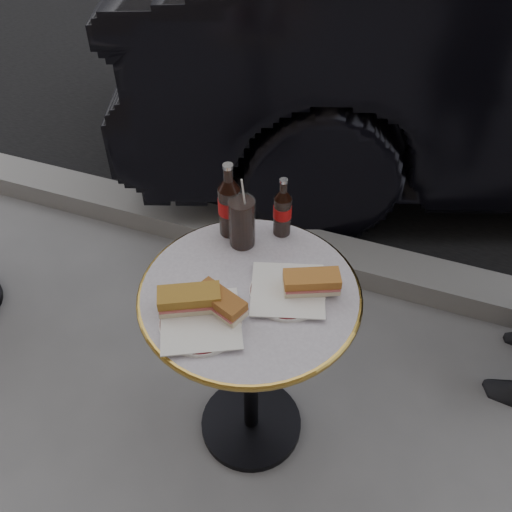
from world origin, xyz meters
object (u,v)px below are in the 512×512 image
(cola_bottle_right, at_px, (283,207))
(bistro_table, at_px, (251,367))
(plate_left, at_px, (201,322))
(cola_bottle_left, at_px, (229,200))
(cola_glass, at_px, (242,222))
(plate_right, at_px, (288,292))

(cola_bottle_right, bearing_deg, bistro_table, -91.36)
(plate_left, height_order, cola_bottle_left, cola_bottle_left)
(bistro_table, height_order, cola_bottle_right, cola_bottle_right)
(bistro_table, relative_size, plate_left, 3.38)
(bistro_table, distance_m, plate_left, 0.41)
(cola_bottle_right, bearing_deg, cola_bottle_left, -160.61)
(cola_glass, bearing_deg, cola_bottle_right, 41.81)
(cola_bottle_left, xyz_separation_m, cola_bottle_right, (0.15, 0.05, -0.02))
(plate_left, distance_m, cola_bottle_right, 0.43)
(cola_glass, bearing_deg, plate_left, -88.02)
(cola_bottle_right, xyz_separation_m, cola_glass, (-0.10, -0.09, -0.02))
(bistro_table, bearing_deg, cola_bottle_left, 124.25)
(plate_right, xyz_separation_m, cola_bottle_left, (-0.24, 0.18, 0.12))
(bistro_table, height_order, plate_right, plate_right)
(cola_bottle_left, distance_m, cola_bottle_right, 0.16)
(plate_right, relative_size, cola_bottle_left, 0.84)
(cola_bottle_right, bearing_deg, plate_left, -101.53)
(plate_right, bearing_deg, cola_bottle_right, 112.35)
(cola_bottle_right, height_order, cola_glass, cola_bottle_right)
(plate_left, relative_size, cola_glass, 1.34)
(bistro_table, distance_m, cola_bottle_right, 0.53)
(cola_bottle_left, bearing_deg, plate_right, -36.49)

